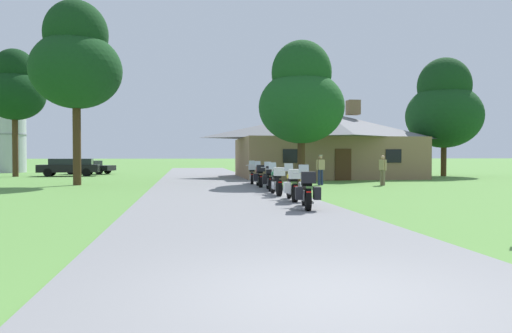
{
  "coord_description": "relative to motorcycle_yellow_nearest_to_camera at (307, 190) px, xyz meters",
  "views": [
    {
      "loc": [
        -1.5,
        -5.33,
        1.64
      ],
      "look_at": [
        2.51,
        22.64,
        1.01
      ],
      "focal_mm": 34.33,
      "sensor_mm": 36.0,
      "label": 1
    }
  ],
  "objects": [
    {
      "name": "stone_lodge",
      "position": [
        6.75,
        21.53,
        1.93
      ],
      "size": [
        13.27,
        9.47,
        5.83
      ],
      "color": "#896B4C",
      "rests_on": "ground"
    },
    {
      "name": "tree_right_of_lodge",
      "position": [
        17.0,
        22.67,
        4.94
      ],
      "size": [
        6.01,
        6.01,
        9.49
      ],
      "color": "#422D19",
      "rests_on": "ground"
    },
    {
      "name": "motorcycle_black_fourth_in_row",
      "position": [
        0.21,
        7.69,
        0.0
      ],
      "size": [
        0.81,
        2.08,
        1.3
      ],
      "rotation": [
        0.0,
        0.0,
        -0.08
      ],
      "color": "black",
      "rests_on": "asphalt_driveway"
    },
    {
      "name": "bystander_tan_shirt_near_lodge",
      "position": [
        3.88,
        12.31,
        0.34
      ],
      "size": [
        0.53,
        0.31,
        1.69
      ],
      "rotation": [
        0.0,
        0.0,
        0.29
      ],
      "color": "navy",
      "rests_on": "ground"
    },
    {
      "name": "tree_by_lodge_front",
      "position": [
        2.99,
        13.17,
        4.38
      ],
      "size": [
        4.88,
        4.88,
        8.2
      ],
      "color": "#422D19",
      "rests_on": "ground"
    },
    {
      "name": "motorcycle_white_farthest_in_row",
      "position": [
        0.14,
        13.19,
        0.01
      ],
      "size": [
        0.72,
        2.08,
        1.3
      ],
      "rotation": [
        0.0,
        0.0,
        -0.12
      ],
      "color": "black",
      "rests_on": "asphalt_driveway"
    },
    {
      "name": "motorcycle_yellow_second_in_row",
      "position": [
        0.15,
        2.56,
        0.0
      ],
      "size": [
        0.8,
        2.08,
        1.3
      ],
      "rotation": [
        0.0,
        0.0,
        -0.07
      ],
      "color": "black",
      "rests_on": "asphalt_driveway"
    },
    {
      "name": "tree_left_far",
      "position": [
        -16.73,
        26.32,
        6.29
      ],
      "size": [
        4.6,
        4.6,
        9.95
      ],
      "color": "#422D19",
      "rests_on": "ground"
    },
    {
      "name": "metal_silo_distant",
      "position": [
        -20.69,
        36.46,
        3.5
      ],
      "size": [
        3.37,
        3.37,
        8.2
      ],
      "color": "#B2B7BC",
      "rests_on": "ground"
    },
    {
      "name": "bystander_tan_shirt_beside_signpost",
      "position": [
        7.2,
        11.55,
        0.32
      ],
      "size": [
        0.34,
        0.52,
        1.67
      ],
      "rotation": [
        0.0,
        0.0,
        1.95
      ],
      "color": "#75664C",
      "rests_on": "ground"
    },
    {
      "name": "motorcycle_green_third_in_row",
      "position": [
        0.06,
        5.21,
        0.01
      ],
      "size": [
        0.66,
        2.08,
        1.3
      ],
      "rotation": [
        0.0,
        0.0,
        0.0
      ],
      "color": "black",
      "rests_on": "asphalt_driveway"
    },
    {
      "name": "tree_left_near",
      "position": [
        -9.54,
        14.22,
        6.33
      ],
      "size": [
        4.98,
        4.98,
        10.23
      ],
      "color": "#422D19",
      "rests_on": "ground"
    },
    {
      "name": "asphalt_driveway",
      "position": [
        -2.04,
        9.22,
        -0.58
      ],
      "size": [
        6.4,
        80.0,
        0.06
      ],
      "primitive_type": "cube",
      "color": "slate",
      "rests_on": "ground"
    },
    {
      "name": "parked_black_suv_far_left",
      "position": [
        -12.78,
        26.78,
        0.17
      ],
      "size": [
        4.72,
        2.17,
        1.4
      ],
      "rotation": [
        0.0,
        0.0,
        1.64
      ],
      "color": "black",
      "rests_on": "ground"
    },
    {
      "name": "motorcycle_yellow_nearest_to_camera",
      "position": [
        0.0,
        0.0,
        0.0
      ],
      "size": [
        0.92,
        2.08,
        1.3
      ],
      "rotation": [
        0.0,
        0.0,
        -0.16
      ],
      "color": "black",
      "rests_on": "asphalt_driveway"
    },
    {
      "name": "parked_black_sedan_far_left",
      "position": [
        -12.04,
        30.87,
        0.03
      ],
      "size": [
        4.54,
        2.92,
        1.2
      ],
      "rotation": [
        0.0,
        0.0,
        1.29
      ],
      "color": "black",
      "rests_on": "ground"
    },
    {
      "name": "motorcycle_red_fifth_in_row",
      "position": [
        0.15,
        10.3,
        0.0
      ],
      "size": [
        0.75,
        2.08,
        1.3
      ],
      "rotation": [
        0.0,
        0.0,
        -0.04
      ],
      "color": "black",
      "rests_on": "asphalt_driveway"
    },
    {
      "name": "ground_plane",
      "position": [
        -2.04,
        11.22,
        -0.61
      ],
      "size": [
        500.0,
        500.0,
        0.0
      ],
      "primitive_type": "plane",
      "color": "#56893D"
    }
  ]
}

